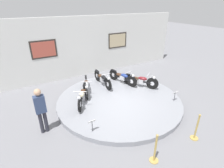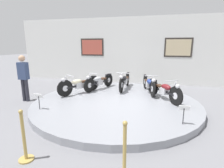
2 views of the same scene
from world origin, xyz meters
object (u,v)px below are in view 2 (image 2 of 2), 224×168
at_px(motorcycle_black, 124,80).
at_px(visitor_standing, 24,75).
at_px(motorcycle_blue, 149,84).
at_px(motorcycle_maroon, 164,89).
at_px(info_placard_front_centre, 184,110).
at_px(motorcycle_cream, 79,84).
at_px(motorcycle_silver, 99,81).
at_px(stanchion_post_right_of_entry, 124,160).
at_px(info_placard_front_left, 39,98).
at_px(stanchion_post_left_of_entry, 25,144).

height_order(motorcycle_black, visitor_standing, visitor_standing).
bearing_deg(motorcycle_black, motorcycle_blue, -17.22).
height_order(motorcycle_maroon, info_placard_front_centre, motorcycle_maroon).
distance_m(motorcycle_blue, visitor_standing, 4.95).
height_order(motorcycle_cream, motorcycle_silver, motorcycle_cream).
relative_size(motorcycle_blue, stanchion_post_right_of_entry, 1.88).
height_order(motorcycle_black, info_placard_front_left, motorcycle_black).
distance_m(motorcycle_cream, info_placard_front_left, 2.02).
xyz_separation_m(motorcycle_blue, visitor_standing, (-4.61, -1.73, 0.44)).
xyz_separation_m(motorcycle_silver, motorcycle_black, (1.10, 0.34, 0.02)).
bearing_deg(visitor_standing, info_placard_front_left, -37.35).
bearing_deg(motorcycle_silver, info_placard_front_left, -109.28).
bearing_deg(info_placard_front_left, motorcycle_black, 56.61).
bearing_deg(motorcycle_maroon, info_placard_front_left, -152.28).
relative_size(info_placard_front_centre, stanchion_post_left_of_entry, 0.50).
bearing_deg(info_placard_front_centre, motorcycle_silver, 138.43).
height_order(motorcycle_cream, motorcycle_black, motorcycle_black).
xyz_separation_m(info_placard_front_centre, visitor_standing, (-5.61, 1.10, 0.45)).
xyz_separation_m(info_placard_front_left, visitor_standing, (-1.44, 1.10, 0.45)).
relative_size(info_placard_front_left, visitor_standing, 0.29).
bearing_deg(stanchion_post_left_of_entry, motorcycle_cream, 100.32).
relative_size(motorcycle_blue, motorcycle_maroon, 1.15).
bearing_deg(stanchion_post_right_of_entry, motorcycle_silver, 113.19).
distance_m(visitor_standing, stanchion_post_left_of_entry, 4.05).
distance_m(motorcycle_silver, stanchion_post_left_of_entry, 4.79).
bearing_deg(motorcycle_maroon, stanchion_post_left_of_entry, -123.68).
height_order(motorcycle_blue, info_placard_front_left, motorcycle_blue).
height_order(visitor_standing, stanchion_post_right_of_entry, visitor_standing).
bearing_deg(info_placard_front_centre, stanchion_post_left_of_entry, -147.18).
xyz_separation_m(motorcycle_cream, info_placard_front_left, (-0.42, -1.97, -0.02)).
bearing_deg(info_placard_front_left, stanchion_post_left_of_entry, -59.91).
height_order(motorcycle_black, stanchion_post_left_of_entry, stanchion_post_left_of_entry).
relative_size(motorcycle_silver, stanchion_post_right_of_entry, 1.81).
xyz_separation_m(motorcycle_cream, motorcycle_maroon, (3.34, 0.00, -0.01)).
bearing_deg(stanchion_post_left_of_entry, motorcycle_maroon, 56.32).
relative_size(motorcycle_silver, motorcycle_blue, 0.96).
xyz_separation_m(motorcycle_maroon, visitor_standing, (-5.19, -0.88, 0.44)).
distance_m(motorcycle_blue, info_placard_front_centre, 2.99).
relative_size(motorcycle_black, stanchion_post_right_of_entry, 1.96).
distance_m(motorcycle_silver, visitor_standing, 3.01).
bearing_deg(info_placard_front_left, info_placard_front_centre, 0.00).
bearing_deg(motorcycle_black, motorcycle_maroon, -35.46).
height_order(motorcycle_maroon, info_placard_front_left, motorcycle_maroon).
distance_m(info_placard_front_left, stanchion_post_right_of_entry, 3.62).
height_order(motorcycle_black, motorcycle_maroon, motorcycle_black).
relative_size(motorcycle_cream, info_placard_front_left, 3.41).
xyz_separation_m(motorcycle_cream, stanchion_post_left_of_entry, (0.72, -3.93, -0.24)).
bearing_deg(stanchion_post_right_of_entry, motorcycle_black, 100.53).
bearing_deg(motorcycle_cream, visitor_standing, -154.72).
distance_m(motorcycle_blue, motorcycle_maroon, 1.03).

